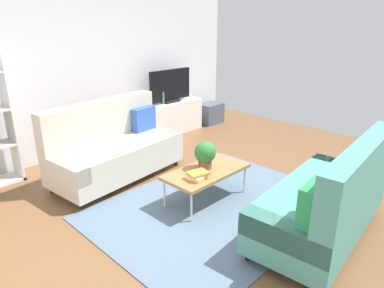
% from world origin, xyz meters
% --- Properties ---
extents(ground_plane, '(7.68, 7.68, 0.00)m').
position_xyz_m(ground_plane, '(0.00, 0.00, 0.00)').
color(ground_plane, brown).
extents(wall_far, '(6.40, 0.12, 2.90)m').
position_xyz_m(wall_far, '(0.00, 2.80, 1.45)').
color(wall_far, silver).
rests_on(wall_far, ground_plane).
extents(area_rug, '(2.90, 2.20, 0.01)m').
position_xyz_m(area_rug, '(-0.13, -0.15, 0.01)').
color(area_rug, slate).
rests_on(area_rug, ground_plane).
extents(couch_beige, '(1.98, 1.04, 1.10)m').
position_xyz_m(couch_beige, '(-0.47, 1.47, 0.44)').
color(couch_beige, beige).
rests_on(couch_beige, ground_plane).
extents(couch_green, '(1.97, 1.00, 1.10)m').
position_xyz_m(couch_green, '(0.21, -1.37, 0.44)').
color(couch_green, teal).
rests_on(couch_green, ground_plane).
extents(coffee_table, '(1.10, 0.56, 0.42)m').
position_xyz_m(coffee_table, '(-0.08, 0.05, 0.39)').
color(coffee_table, '#9E7042').
rests_on(coffee_table, ground_plane).
extents(tv_console, '(1.40, 0.44, 0.64)m').
position_xyz_m(tv_console, '(1.48, 2.46, 0.32)').
color(tv_console, silver).
rests_on(tv_console, ground_plane).
extents(tv, '(1.00, 0.20, 0.64)m').
position_xyz_m(tv, '(1.48, 2.44, 0.95)').
color(tv, black).
rests_on(tv, tv_console).
extents(storage_trunk, '(0.52, 0.40, 0.44)m').
position_xyz_m(storage_trunk, '(2.58, 2.36, 0.22)').
color(storage_trunk, '#4C5666').
rests_on(storage_trunk, ground_plane).
extents(potted_plant, '(0.27, 0.27, 0.35)m').
position_xyz_m(potted_plant, '(-0.05, 0.10, 0.61)').
color(potted_plant, brown).
rests_on(potted_plant, coffee_table).
extents(table_book_0, '(0.26, 0.21, 0.02)m').
position_xyz_m(table_book_0, '(-0.33, -0.04, 0.43)').
color(table_book_0, gold).
rests_on(table_book_0, coffee_table).
extents(table_book_1, '(0.27, 0.22, 0.03)m').
position_xyz_m(table_book_1, '(-0.33, -0.04, 0.46)').
color(table_book_1, silver).
rests_on(table_book_1, table_book_0).
extents(table_book_2, '(0.27, 0.23, 0.03)m').
position_xyz_m(table_book_2, '(-0.33, -0.04, 0.49)').
color(table_book_2, orange).
rests_on(table_book_2, table_book_1).
extents(vase_0, '(0.11, 0.11, 0.12)m').
position_xyz_m(vase_0, '(0.90, 2.51, 0.70)').
color(vase_0, silver).
rests_on(vase_0, tv_console).
extents(vase_1, '(0.14, 0.14, 0.13)m').
position_xyz_m(vase_1, '(1.08, 2.51, 0.71)').
color(vase_1, '#4C72B2').
rests_on(vase_1, tv_console).
extents(bottle_0, '(0.05, 0.05, 0.23)m').
position_xyz_m(bottle_0, '(1.28, 2.42, 0.76)').
color(bottle_0, '#3F8C4C').
rests_on(bottle_0, tv_console).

